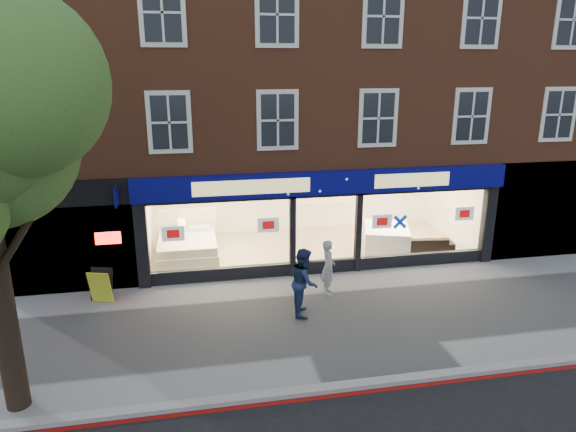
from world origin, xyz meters
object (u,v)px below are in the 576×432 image
object	(u,v)px
sofa	(423,244)
pedestrian_blue	(304,282)
a_board	(101,286)
pedestrian_grey	(328,267)
display_bed	(188,246)
mattress_stack	(386,237)

from	to	relation	value
sofa	pedestrian_blue	distance (m)	6.04
pedestrian_blue	a_board	bearing A→B (deg)	83.93
sofa	pedestrian_grey	xyz separation A→B (m)	(-4.02, -2.37, 0.42)
display_bed	pedestrian_grey	bearing A→B (deg)	-41.60
sofa	a_board	bearing A→B (deg)	16.99
sofa	pedestrian_grey	world-z (taller)	pedestrian_grey
pedestrian_grey	pedestrian_blue	world-z (taller)	pedestrian_blue
display_bed	pedestrian_blue	size ratio (longest dim) A/B	1.34
pedestrian_grey	pedestrian_blue	distance (m)	1.41
display_bed	pedestrian_grey	xyz separation A→B (m)	(3.92, -3.47, 0.33)
mattress_stack	a_board	size ratio (longest dim) A/B	2.36
sofa	pedestrian_grey	distance (m)	4.68
mattress_stack	pedestrian_blue	xyz separation A→B (m)	(-3.90, -4.15, 0.43)
pedestrian_blue	pedestrian_grey	bearing A→B (deg)	-30.01
pedestrian_blue	mattress_stack	bearing A→B (deg)	-31.60
a_board	pedestrian_grey	world-z (taller)	pedestrian_grey
mattress_stack	a_board	distance (m)	9.55
sofa	a_board	world-z (taller)	a_board
display_bed	pedestrian_blue	xyz separation A→B (m)	(2.99, -4.52, 0.42)
a_board	pedestrian_blue	size ratio (longest dim) A/B	0.53
display_bed	pedestrian_grey	distance (m)	5.24
a_board	pedestrian_grey	xyz separation A→B (m)	(6.27, -0.65, 0.33)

